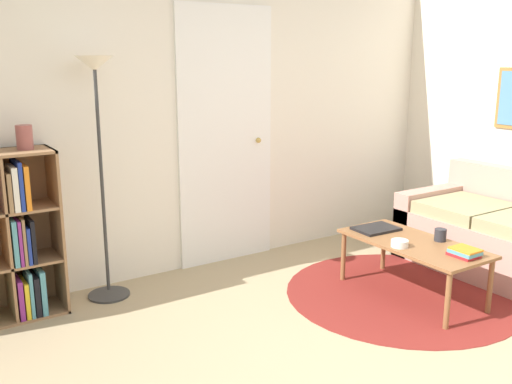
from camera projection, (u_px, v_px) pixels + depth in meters
The scene contains 10 objects.
wall_back at pixel (201, 108), 4.50m from camera, with size 7.69×0.11×2.60m.
rug at pixel (401, 293), 4.16m from camera, with size 1.68×1.68×0.01m.
floor_lamp at pixel (98, 114), 3.82m from camera, with size 0.30×0.30×1.69m.
couch at pixel (506, 237), 4.57m from camera, with size 0.86×1.51×0.78m.
coffee_table at pixel (413, 247), 4.05m from camera, with size 0.51×1.06×0.41m.
laptop at pixel (376, 229), 4.31m from camera, with size 0.33×0.25×0.02m.
bowl at pixel (400, 243), 3.92m from camera, with size 0.12×0.12×0.05m.
book_stack_on_table at pixel (465, 252), 3.73m from camera, with size 0.15×0.18×0.05m.
cup at pixel (440, 235), 4.04m from camera, with size 0.08×0.08×0.09m.
vase_on_shelf at pixel (24, 137), 3.62m from camera, with size 0.10×0.10×0.16m.
Camera 1 is at (-2.10, -1.64, 1.69)m, focal length 40.00 mm.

